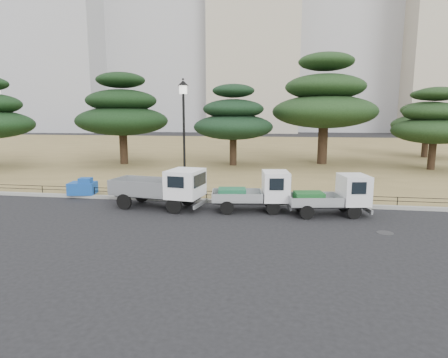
% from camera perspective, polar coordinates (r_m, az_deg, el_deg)
% --- Properties ---
extents(ground, '(220.00, 220.00, 0.00)m').
position_cam_1_polar(ground, '(15.97, -1.14, -5.80)').
color(ground, black).
extents(lawn, '(120.00, 56.00, 0.15)m').
position_cam_1_polar(lawn, '(46.02, 5.63, 4.40)').
color(lawn, olive).
rests_on(lawn, ground).
extents(curb, '(120.00, 0.25, 0.16)m').
position_cam_1_polar(curb, '(18.43, 0.29, -3.43)').
color(curb, gray).
rests_on(curb, ground).
extents(truck_large, '(4.46, 2.28, 1.86)m').
position_cam_1_polar(truck_large, '(17.46, -9.33, -1.11)').
color(truck_large, black).
rests_on(truck_large, ground).
extents(truck_kei_front, '(3.57, 1.91, 1.80)m').
position_cam_1_polar(truck_kei_front, '(16.81, 5.03, -1.90)').
color(truck_kei_front, black).
rests_on(truck_kei_front, ground).
extents(truck_kei_rear, '(3.54, 1.99, 1.75)m').
position_cam_1_polar(truck_kei_rear, '(16.75, 16.42, -2.39)').
color(truck_kei_rear, black).
rests_on(truck_kei_rear, ground).
extents(street_lamp, '(0.52, 0.52, 5.78)m').
position_cam_1_polar(street_lamp, '(18.69, -6.16, 9.01)').
color(street_lamp, black).
rests_on(street_lamp, lawn).
extents(pipe_fence, '(38.00, 0.04, 0.40)m').
position_cam_1_polar(pipe_fence, '(18.50, 0.37, -2.24)').
color(pipe_fence, black).
rests_on(pipe_fence, lawn).
extents(tarp_pile, '(1.48, 1.19, 0.89)m').
position_cam_1_polar(tarp_pile, '(21.10, -20.70, -1.21)').
color(tarp_pile, '#154BA9').
rests_on(tarp_pile, lawn).
extents(manhole, '(0.60, 0.60, 0.01)m').
position_cam_1_polar(manhole, '(15.06, 23.35, -7.55)').
color(manhole, '#2D2D30').
rests_on(manhole, ground).
extents(pine_west_near, '(7.64, 7.64, 7.64)m').
position_cam_1_polar(pine_west_near, '(33.11, -15.28, 9.85)').
color(pine_west_near, black).
rests_on(pine_west_near, lawn).
extents(pine_center_left, '(6.52, 6.52, 6.63)m').
position_cam_1_polar(pine_center_left, '(31.09, 1.42, 9.14)').
color(pine_center_left, black).
rests_on(pine_center_left, lawn).
extents(pine_center_right, '(8.68, 8.68, 9.21)m').
position_cam_1_polar(pine_center_right, '(33.13, 15.07, 11.47)').
color(pine_center_right, black).
rests_on(pine_center_right, lawn).
extents(pine_east_near, '(6.14, 6.14, 6.20)m').
position_cam_1_polar(pine_east_near, '(32.65, 29.46, 7.51)').
color(pine_east_near, black).
rests_on(pine_east_near, lawn).
extents(pine_east_far, '(6.63, 6.63, 6.66)m').
position_cam_1_polar(pine_east_far, '(42.17, 28.59, 8.14)').
color(pine_east_far, black).
rests_on(pine_east_far, lawn).
extents(tower_far_west, '(24.00, 20.00, 65.00)m').
position_cam_1_polar(tower_far_west, '(114.82, -23.47, 23.14)').
color(tower_far_west, '#A0A0A5').
rests_on(tower_far_west, ground).
extents(tower_center_left, '(22.00, 20.00, 55.00)m').
position_cam_1_polar(tower_center_left, '(103.10, 4.90, 22.65)').
color(tower_center_left, '#AAA08C').
rests_on(tower_center_left, ground).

